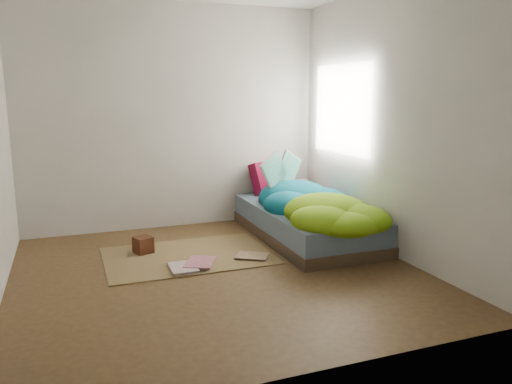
{
  "coord_description": "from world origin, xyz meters",
  "views": [
    {
      "loc": [
        -1.2,
        -4.07,
        1.58
      ],
      "look_at": [
        0.64,
        0.75,
        0.55
      ],
      "focal_mm": 35.0,
      "sensor_mm": 36.0,
      "label": 1
    }
  ],
  "objects_px": {
    "floor_book_b": "(187,263)",
    "open_book": "(282,160)",
    "floor_book_a": "(170,269)",
    "wooden_box": "(143,245)",
    "bed": "(306,223)",
    "pillow_magenta": "(265,178)"
  },
  "relations": [
    {
      "from": "floor_book_b",
      "to": "open_book",
      "type": "bearing_deg",
      "value": 55.67
    },
    {
      "from": "floor_book_a",
      "to": "wooden_box",
      "type": "bearing_deg",
      "value": 104.85
    },
    {
      "from": "wooden_box",
      "to": "floor_book_a",
      "type": "distance_m",
      "value": 0.63
    },
    {
      "from": "bed",
      "to": "floor_book_b",
      "type": "relative_size",
      "value": 5.9
    },
    {
      "from": "bed",
      "to": "floor_book_a",
      "type": "xyz_separation_m",
      "value": [
        -1.62,
        -0.54,
        -0.14
      ]
    },
    {
      "from": "pillow_magenta",
      "to": "wooden_box",
      "type": "distance_m",
      "value": 1.91
    },
    {
      "from": "pillow_magenta",
      "to": "floor_book_b",
      "type": "bearing_deg",
      "value": -162.82
    },
    {
      "from": "open_book",
      "to": "wooden_box",
      "type": "bearing_deg",
      "value": 167.0
    },
    {
      "from": "bed",
      "to": "pillow_magenta",
      "type": "bearing_deg",
      "value": 97.09
    },
    {
      "from": "pillow_magenta",
      "to": "floor_book_b",
      "type": "height_order",
      "value": "pillow_magenta"
    },
    {
      "from": "pillow_magenta",
      "to": "wooden_box",
      "type": "xyz_separation_m",
      "value": [
        -1.65,
        -0.85,
        -0.45
      ]
    },
    {
      "from": "open_book",
      "to": "floor_book_b",
      "type": "relative_size",
      "value": 1.51
    },
    {
      "from": "open_book",
      "to": "floor_book_b",
      "type": "distance_m",
      "value": 1.71
    },
    {
      "from": "wooden_box",
      "to": "floor_book_a",
      "type": "relative_size",
      "value": 0.51
    },
    {
      "from": "floor_book_b",
      "to": "pillow_magenta",
      "type": "bearing_deg",
      "value": 70.66
    },
    {
      "from": "floor_book_a",
      "to": "floor_book_b",
      "type": "height_order",
      "value": "floor_book_b"
    },
    {
      "from": "pillow_magenta",
      "to": "open_book",
      "type": "bearing_deg",
      "value": -121.36
    },
    {
      "from": "open_book",
      "to": "wooden_box",
      "type": "height_order",
      "value": "open_book"
    },
    {
      "from": "open_book",
      "to": "pillow_magenta",
      "type": "bearing_deg",
      "value": 64.54
    },
    {
      "from": "floor_book_a",
      "to": "floor_book_b",
      "type": "relative_size",
      "value": 0.94
    },
    {
      "from": "bed",
      "to": "wooden_box",
      "type": "distance_m",
      "value": 1.77
    },
    {
      "from": "floor_book_a",
      "to": "floor_book_b",
      "type": "bearing_deg",
      "value": 34.19
    }
  ]
}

